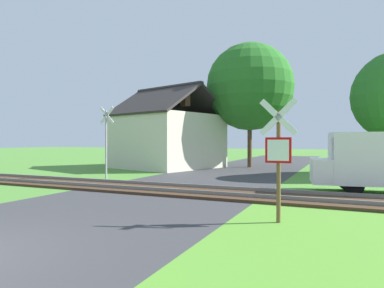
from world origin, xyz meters
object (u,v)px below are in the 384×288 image
stop_sign_near (278,153)px  tree_center (250,87)px  crossing_sign_far (106,138)px  house (168,139)px

stop_sign_near → tree_center: tree_center is taller
stop_sign_near → crossing_sign_far: bearing=-32.7°
house → tree_center: 7.08m
house → stop_sign_near: bearing=-36.8°
crossing_sign_far → tree_center: (4.47, 10.87, 3.79)m
crossing_sign_far → stop_sign_near: bearing=-28.4°
stop_sign_near → house: house is taller
stop_sign_near → house: bearing=-55.3°
house → tree_center: (5.31, 2.71, 3.81)m
house → tree_center: tree_center is taller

